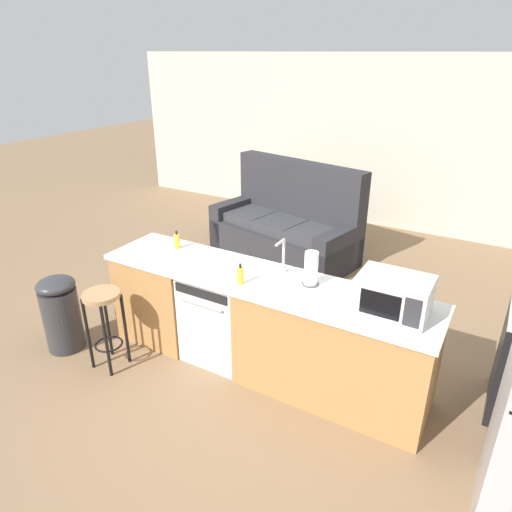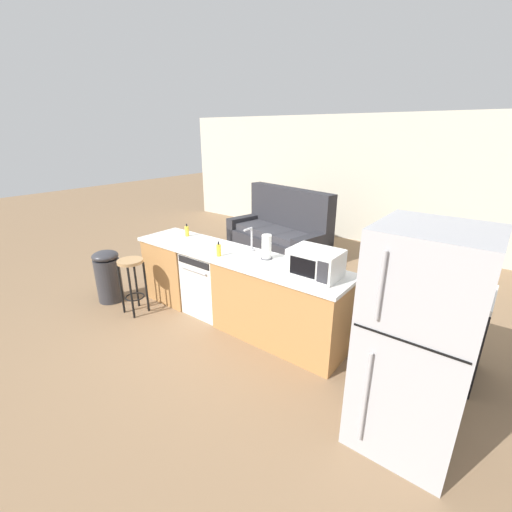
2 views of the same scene
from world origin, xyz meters
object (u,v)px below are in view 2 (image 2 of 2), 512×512
Objects in this scene: dishwasher at (212,282)px; paper_towel_roll at (267,247)px; couch at (281,235)px; stove_range at (439,327)px; trash_bin at (108,275)px; soap_bottle at (219,250)px; bar_stool at (132,275)px; microwave at (315,263)px; refrigerator at (417,344)px; dish_soap_bottle at (187,231)px; kettle at (434,270)px.

paper_towel_roll is at bearing 7.00° from dishwasher.
couch is (-1.32, 2.29, -0.64)m from paper_towel_roll.
stove_range is 1.22× the size of trash_bin.
soap_bottle is 1.28m from bar_stool.
bar_stool is (-2.26, -0.65, -0.50)m from microwave.
soap_bottle is (-2.28, -0.72, 0.52)m from stove_range.
paper_towel_roll reaches higher than microwave.
microwave is at bearing 8.29° from soap_bottle.
microwave is 2.41m from bar_stool.
soap_bottle reaches higher than stove_range.
refrigerator is 1.92m from paper_towel_roll.
microwave is 0.68m from paper_towel_roll.
soap_bottle is 1.85m from trash_bin.
refrigerator is 4.31m from couch.
refrigerator is 2.32× the size of trash_bin.
trash_bin is at bearing -178.21° from refrigerator.
refrigerator reaches higher than couch.
couch is (0.07, 2.25, -0.58)m from dish_soap_bottle.
dishwasher is 2.69m from refrigerator.
stove_range is 1.80× the size of microwave.
stove_range is at bearing 11.91° from dishwasher.
bar_stool is at bearing -157.45° from kettle.
refrigerator is 3.40m from bar_stool.
kettle is (0.95, 0.68, -0.05)m from microwave.
refrigerator is at bearing -26.14° from microwave.
dishwasher is at bearing 168.07° from refrigerator.
refrigerator is 2.32× the size of bar_stool.
kettle is (2.12, 0.85, 0.01)m from soap_bottle.
dishwasher reaches higher than bar_stool.
dish_soap_bottle is 1.27m from trash_bin.
stove_range is at bearing 14.07° from paper_towel_roll.
couch is (-0.52, 2.39, -0.03)m from dishwasher.
bar_stool is at bearing -103.76° from dish_soap_bottle.
paper_towel_roll is 1.38× the size of kettle.
soap_bottle is at bearing 23.84° from bar_stool.
paper_towel_roll reaches higher than kettle.
refrigerator is (-0.00, -1.10, 0.41)m from stove_range.
soap_bottle is at bearing -71.99° from couch.
couch reaches higher than paper_towel_roll.
couch reaches higher than dishwasher.
soap_bottle is at bearing -158.13° from kettle.
dishwasher is 2.59m from kettle.
soap_bottle is at bearing -28.50° from dishwasher.
dish_soap_bottle is at bearing 178.24° from paper_towel_roll.
stove_range is 2.45m from soap_bottle.
refrigerator reaches higher than dishwasher.
trash_bin is (-2.16, -0.77, -0.66)m from paper_towel_roll.
stove_range is 4.14m from trash_bin.
dish_soap_bottle is at bearing -172.72° from stove_range.
refrigerator is at bearing -19.88° from paper_towel_roll.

